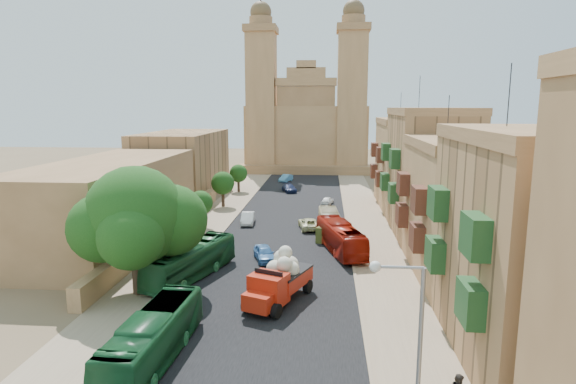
% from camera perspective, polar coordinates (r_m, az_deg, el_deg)
% --- Properties ---
extents(ground, '(260.00, 260.00, 0.00)m').
position_cam_1_polar(ground, '(32.97, -3.80, -14.93)').
color(ground, brown).
extents(road_surface, '(14.00, 140.00, 0.01)m').
position_cam_1_polar(road_surface, '(61.30, 0.30, -3.02)').
color(road_surface, black).
rests_on(road_surface, ground).
extents(sidewalk_east, '(5.00, 140.00, 0.01)m').
position_cam_1_polar(sidewalk_east, '(61.34, 9.20, -3.15)').
color(sidewalk_east, '#91795F').
rests_on(sidewalk_east, ground).
extents(sidewalk_west, '(5.00, 140.00, 0.01)m').
position_cam_1_polar(sidewalk_west, '(62.72, -8.39, -2.83)').
color(sidewalk_west, '#91795F').
rests_on(sidewalk_west, ground).
extents(kerb_east, '(0.25, 140.00, 0.12)m').
position_cam_1_polar(kerb_east, '(61.17, 6.87, -3.07)').
color(kerb_east, '#91795F').
rests_on(kerb_east, ground).
extents(kerb_west, '(0.25, 140.00, 0.12)m').
position_cam_1_polar(kerb_west, '(62.20, -6.15, -2.84)').
color(kerb_west, '#91795F').
rests_on(kerb_west, ground).
extents(townhouse_a, '(9.00, 14.00, 16.40)m').
position_cam_1_polar(townhouse_a, '(29.85, 27.12, -5.65)').
color(townhouse_a, '#A5774B').
rests_on(townhouse_a, ground).
extents(townhouse_b, '(9.00, 14.00, 14.90)m').
position_cam_1_polar(townhouse_b, '(42.91, 20.00, -1.64)').
color(townhouse_b, '#9B7046').
rests_on(townhouse_b, ground).
extents(townhouse_c, '(9.00, 14.00, 17.40)m').
position_cam_1_polar(townhouse_c, '(56.15, 16.38, 2.51)').
color(townhouse_c, '#A5774B').
rests_on(townhouse_c, ground).
extents(townhouse_d, '(9.00, 14.00, 15.90)m').
position_cam_1_polar(townhouse_d, '(69.91, 14.06, 3.42)').
color(townhouse_d, '#9B7046').
rests_on(townhouse_d, ground).
extents(west_wall, '(1.00, 40.00, 1.80)m').
position_cam_1_polar(west_wall, '(53.97, -13.92, -4.17)').
color(west_wall, '#9B7046').
rests_on(west_wall, ground).
extents(west_building_low, '(10.00, 28.00, 8.40)m').
position_cam_1_polar(west_building_low, '(53.49, -20.34, -1.02)').
color(west_building_low, olive).
rests_on(west_building_low, ground).
extents(west_building_mid, '(10.00, 22.00, 10.00)m').
position_cam_1_polar(west_building_mid, '(77.42, -12.31, 3.26)').
color(west_building_mid, '#A5774B').
rests_on(west_building_mid, ground).
extents(church, '(28.00, 22.50, 36.30)m').
position_cam_1_polar(church, '(108.32, 2.28, 7.77)').
color(church, '#9B7046').
rests_on(church, ground).
extents(ficus_tree, '(9.71, 8.94, 9.71)m').
position_cam_1_polar(ficus_tree, '(37.23, -17.49, -3.09)').
color(ficus_tree, '#38281C').
rests_on(ficus_tree, ground).
extents(street_tree_a, '(3.07, 3.07, 4.72)m').
position_cam_1_polar(street_tree_a, '(45.30, -14.23, -3.97)').
color(street_tree_a, '#38281C').
rests_on(street_tree_a, ground).
extents(street_tree_b, '(2.84, 2.84, 4.36)m').
position_cam_1_polar(street_tree_b, '(56.55, -10.32, -1.30)').
color(street_tree_b, '#38281C').
rests_on(street_tree_b, ground).
extents(street_tree_c, '(3.24, 3.24, 4.97)m').
position_cam_1_polar(street_tree_c, '(67.95, -7.74, 1.04)').
color(street_tree_c, '#38281C').
rests_on(street_tree_c, ground).
extents(street_tree_d, '(2.95, 2.95, 4.54)m').
position_cam_1_polar(street_tree_d, '(79.63, -5.90, 2.19)').
color(street_tree_d, '#38281C').
rests_on(street_tree_d, ground).
extents(streetlamp, '(2.11, 0.44, 8.22)m').
position_cam_1_polar(streetlamp, '(19.85, 14.00, -16.35)').
color(streetlamp, gray).
rests_on(streetlamp, ground).
extents(red_truck, '(4.81, 7.12, 3.94)m').
position_cam_1_polar(red_truck, '(35.03, -1.11, -10.28)').
color(red_truck, red).
rests_on(red_truck, ground).
extents(olive_pickup, '(3.01, 4.36, 1.65)m').
position_cam_1_polar(olive_pickup, '(51.24, 5.01, -4.77)').
color(olive_pickup, '#454D1D').
rests_on(olive_pickup, ground).
extents(bus_green_south, '(2.93, 10.26, 2.83)m').
position_cam_1_polar(bus_green_south, '(28.62, -15.68, -16.25)').
color(bus_green_south, '#18572B').
rests_on(bus_green_south, ground).
extents(bus_green_north, '(5.60, 10.64, 2.90)m').
position_cam_1_polar(bus_green_north, '(40.66, -11.43, -7.99)').
color(bus_green_north, '#1E572C').
rests_on(bus_green_north, ground).
extents(bus_red_east, '(4.93, 10.39, 2.82)m').
position_cam_1_polar(bus_red_east, '(47.13, 6.24, -5.36)').
color(bus_red_east, maroon).
rests_on(bus_red_east, ground).
extents(bus_cream_east, '(2.70, 9.00, 2.47)m').
position_cam_1_polar(bus_cream_east, '(53.84, 4.99, -3.57)').
color(bus_cream_east, beige).
rests_on(bus_cream_east, ground).
extents(car_blue_a, '(2.75, 4.30, 1.36)m').
position_cam_1_polar(car_blue_a, '(44.46, -2.82, -7.25)').
color(car_blue_a, '#3E75B3').
rests_on(car_blue_a, ground).
extents(car_white_a, '(1.79, 4.28, 1.38)m').
position_cam_1_polar(car_white_a, '(58.08, -4.79, -3.11)').
color(car_white_a, silver).
rests_on(car_white_a, ground).
extents(car_cream, '(2.89, 4.87, 1.27)m').
position_cam_1_polar(car_cream, '(55.50, 2.49, -3.76)').
color(car_cream, beige).
rests_on(car_cream, ground).
extents(car_dkblue, '(3.08, 4.80, 1.29)m').
position_cam_1_polar(car_dkblue, '(79.36, 0.13, 0.48)').
color(car_dkblue, '#172247').
rests_on(car_dkblue, ground).
extents(car_white_b, '(2.02, 3.42, 1.09)m').
position_cam_1_polar(car_white_b, '(69.63, 4.70, -1.01)').
color(car_white_b, white).
rests_on(car_white_b, ground).
extents(car_blue_b, '(2.51, 4.23, 1.32)m').
position_cam_1_polar(car_blue_b, '(90.33, -0.25, 1.67)').
color(car_blue_b, '#4E95BD').
rests_on(car_blue_b, ground).
extents(pedestrian_a, '(0.63, 0.42, 1.71)m').
position_cam_1_polar(pedestrian_a, '(44.27, 9.31, -7.21)').
color(pedestrian_a, black).
rests_on(pedestrian_a, ground).
extents(pedestrian_c, '(0.57, 0.97, 1.56)m').
position_cam_1_polar(pedestrian_c, '(47.37, 8.12, -6.12)').
color(pedestrian_c, '#39383F').
rests_on(pedestrian_c, ground).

